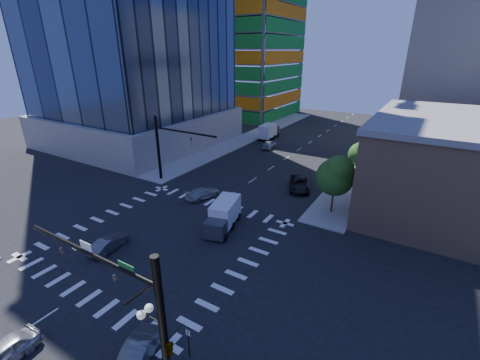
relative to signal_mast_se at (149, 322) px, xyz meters
The scene contains 19 objects.
ground 16.42m from the signal_mast_se, 132.67° to the left, with size 160.00×160.00×0.00m, color black.
road_markings 16.42m from the signal_mast_se, 132.67° to the left, with size 20.00×20.00×0.01m, color silver.
sidewalk_ne 51.77m from the signal_mast_se, 87.89° to the left, with size 5.00×60.00×0.15m, color #9B9792.
sidewalk_nw 56.66m from the signal_mast_se, 114.16° to the left, with size 5.00×60.00×0.15m, color #9B9792.
construction_building 84.98m from the signal_mast_se, 117.37° to the left, with size 25.16×34.50×70.60m.
commercial_building 36.46m from the signal_mast_se, 66.74° to the left, with size 20.50×22.50×10.60m.
signal_mast_se is the anchor object (origin of this frame).
signal_mast_nw 30.88m from the signal_mast_se, 131.85° to the left, with size 10.20×0.40×9.00m.
tree_south 25.49m from the signal_mast_se, 85.44° to the left, with size 4.16×4.16×6.82m.
tree_north 37.49m from the signal_mast_se, 86.44° to the left, with size 3.54×3.52×5.78m.
no_parking_sign 4.41m from the signal_mast_se, 87.74° to the left, with size 0.30×0.06×2.20m.
car_nb_near 10.64m from the signal_mast_se, 158.66° to the right, with size 1.69×4.21×1.43m, color #A2A4AA.
car_nb_right 4.90m from the signal_mast_se, 166.57° to the left, with size 1.50×4.30×1.42m, color #54555A.
car_nb_far 30.53m from the signal_mast_se, 97.08° to the left, with size 2.57×5.57×1.55m, color black.
car_sb_near 25.17m from the signal_mast_se, 121.78° to the left, with size 1.87×4.59×1.33m, color #BDBDBD.
car_sb_mid 48.20m from the signal_mast_se, 109.27° to the left, with size 1.78×4.42×1.50m, color #A0A3A7.
car_sb_cross 16.08m from the signal_mast_se, 151.23° to the left, with size 1.38×3.96×1.30m, color #525257.
box_truck_near 17.83m from the signal_mast_se, 112.58° to the left, with size 3.54×5.77×2.82m.
box_truck_far 55.48m from the signal_mast_se, 110.18° to the left, with size 2.99×6.08×3.09m.
Camera 1 is at (20.52, -19.35, 17.24)m, focal length 24.00 mm.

